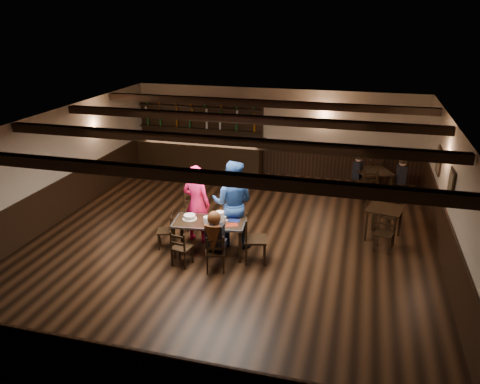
% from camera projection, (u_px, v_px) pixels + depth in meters
% --- Properties ---
extents(ground, '(10.00, 10.00, 0.00)m').
position_uv_depth(ground, '(232.00, 241.00, 10.62)').
color(ground, black).
rests_on(ground, ground).
extents(room_shell, '(9.02, 10.02, 2.71)m').
position_uv_depth(room_shell, '(232.00, 168.00, 10.02)').
color(room_shell, beige).
rests_on(room_shell, ground).
extents(dining_table, '(1.59, 0.93, 0.75)m').
position_uv_depth(dining_table, '(209.00, 225.00, 9.86)').
color(dining_table, black).
rests_on(dining_table, ground).
extents(chair_near_left, '(0.42, 0.40, 0.78)m').
position_uv_depth(chair_near_left, '(180.00, 246.00, 9.42)').
color(chair_near_left, black).
rests_on(chair_near_left, ground).
extents(chair_near_right, '(0.47, 0.46, 0.81)m').
position_uv_depth(chair_near_right, '(215.00, 251.00, 9.20)').
color(chair_near_right, black).
rests_on(chair_near_right, ground).
extents(chair_end_left, '(0.44, 0.45, 0.77)m').
position_uv_depth(chair_end_left, '(168.00, 228.00, 10.22)').
color(chair_end_left, black).
rests_on(chair_end_left, ground).
extents(chair_end_right, '(0.54, 0.56, 1.00)m').
position_uv_depth(chair_end_right, '(251.00, 236.00, 9.57)').
color(chair_end_right, black).
rests_on(chair_end_right, ground).
extents(chair_far_pushed, '(0.57, 0.56, 0.91)m').
position_uv_depth(chair_far_pushed, '(193.00, 207.00, 11.13)').
color(chair_far_pushed, black).
rests_on(chair_far_pushed, ground).
extents(woman_pink, '(0.71, 0.53, 1.79)m').
position_uv_depth(woman_pink, '(197.00, 204.00, 10.36)').
color(woman_pink, '#EE1A42').
rests_on(woman_pink, ground).
extents(man_blue, '(0.97, 0.78, 1.94)m').
position_uv_depth(man_blue, '(233.00, 203.00, 10.18)').
color(man_blue, navy).
rests_on(man_blue, ground).
extents(seated_person, '(0.35, 0.53, 0.86)m').
position_uv_depth(seated_person, '(214.00, 232.00, 9.11)').
color(seated_person, black).
rests_on(seated_person, ground).
extents(cake, '(0.31, 0.31, 0.10)m').
position_uv_depth(cake, '(190.00, 217.00, 9.92)').
color(cake, white).
rests_on(cake, dining_table).
extents(plate_stack_a, '(0.15, 0.15, 0.14)m').
position_uv_depth(plate_stack_a, '(207.00, 220.00, 9.72)').
color(plate_stack_a, white).
rests_on(plate_stack_a, dining_table).
extents(plate_stack_b, '(0.18, 0.18, 0.21)m').
position_uv_depth(plate_stack_b, '(220.00, 216.00, 9.80)').
color(plate_stack_b, white).
rests_on(plate_stack_b, dining_table).
extents(tea_light, '(0.05, 0.05, 0.06)m').
position_uv_depth(tea_light, '(214.00, 219.00, 9.86)').
color(tea_light, '#A5A8AD').
rests_on(tea_light, dining_table).
extents(salt_shaker, '(0.04, 0.04, 0.09)m').
position_uv_depth(salt_shaker, '(227.00, 222.00, 9.70)').
color(salt_shaker, silver).
rests_on(salt_shaker, dining_table).
extents(pepper_shaker, '(0.03, 0.03, 0.08)m').
position_uv_depth(pepper_shaker, '(226.00, 223.00, 9.65)').
color(pepper_shaker, '#A5A8AD').
rests_on(pepper_shaker, dining_table).
extents(drink_glass, '(0.06, 0.06, 0.10)m').
position_uv_depth(drink_glass, '(225.00, 219.00, 9.84)').
color(drink_glass, silver).
rests_on(drink_glass, dining_table).
extents(menu_red, '(0.31, 0.26, 0.00)m').
position_uv_depth(menu_red, '(232.00, 225.00, 9.66)').
color(menu_red, maroon).
rests_on(menu_red, dining_table).
extents(menu_blue, '(0.27, 0.20, 0.00)m').
position_uv_depth(menu_blue, '(234.00, 220.00, 9.88)').
color(menu_blue, '#0F184C').
rests_on(menu_blue, dining_table).
extents(bar_counter, '(4.40, 0.70, 2.20)m').
position_uv_depth(bar_counter, '(198.00, 148.00, 15.20)').
color(bar_counter, black).
rests_on(bar_counter, ground).
extents(back_table_a, '(0.90, 0.90, 0.75)m').
position_uv_depth(back_table_a, '(385.00, 212.00, 10.53)').
color(back_table_a, black).
rests_on(back_table_a, ground).
extents(back_table_b, '(1.14, 1.14, 0.75)m').
position_uv_depth(back_table_b, '(373.00, 174.00, 12.98)').
color(back_table_b, black).
rests_on(back_table_b, ground).
extents(bg_patron_left, '(0.29, 0.38, 0.69)m').
position_uv_depth(bg_patron_left, '(358.00, 166.00, 13.13)').
color(bg_patron_left, black).
rests_on(bg_patron_left, ground).
extents(bg_patron_right, '(0.26, 0.37, 0.70)m').
position_uv_depth(bg_patron_right, '(402.00, 171.00, 12.75)').
color(bg_patron_right, black).
rests_on(bg_patron_right, ground).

